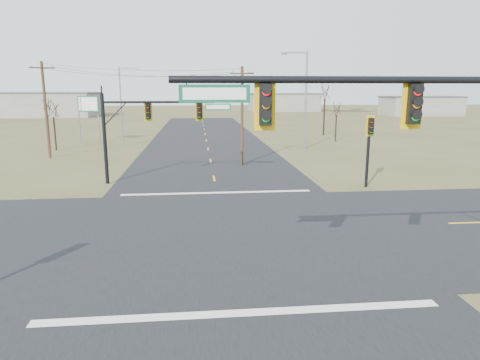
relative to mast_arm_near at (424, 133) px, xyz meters
name	(u,v)px	position (x,y,z in m)	size (l,w,h in m)	color
ground	(225,231)	(-4.92, 7.91, -5.31)	(320.00, 320.00, 0.00)	brown
road_ew	(225,231)	(-4.92, 7.91, -5.30)	(160.00, 14.00, 0.02)	black
road_ns	(225,231)	(-4.92, 7.91, -5.30)	(14.00, 160.00, 0.02)	black
stop_bar_near	(241,313)	(-4.92, 0.41, -5.28)	(12.00, 0.40, 0.01)	silver
stop_bar_far	(217,193)	(-4.92, 15.41, -5.28)	(12.00, 0.40, 0.01)	silver
mast_arm_near	(424,133)	(0.00, 0.00, 0.00)	(10.58, 0.46, 7.31)	black
mast_arm_far	(152,118)	(-9.19, 19.04, -0.80)	(8.82, 0.58, 6.21)	black
pedestal_signal_ne	(370,136)	(5.19, 16.06, -1.86)	(0.57, 0.50, 4.82)	black
utility_pole_near	(242,114)	(-2.23, 25.78, -0.93)	(2.05, 0.24, 8.37)	#49311F
utility_pole_far	(46,108)	(-20.25, 31.38, -0.62)	(2.15, 0.72, 9.01)	#49311F
highway_sign	(88,110)	(-19.18, 43.00, -1.26)	(2.79, 1.35, 5.69)	gray
streetlight_a	(304,95)	(5.49, 35.17, 0.56)	(2.92, 0.40, 10.45)	gray
streetlight_c	(122,100)	(-15.29, 44.45, -0.12)	(2.58, 0.33, 9.25)	gray
bare_tree_a	(53,109)	(-21.33, 36.79, -0.87)	(2.53, 2.53, 5.62)	black
bare_tree_b	(46,104)	(-26.00, 49.03, -0.73)	(2.90, 2.90, 5.73)	black
bare_tree_c	(337,108)	(11.35, 41.55, -1.16)	(2.25, 2.25, 5.30)	black
bare_tree_d	(325,91)	(12.06, 49.13, 0.89)	(2.94, 2.94, 7.70)	black
warehouse_left	(35,105)	(-44.92, 97.91, -2.56)	(28.00, 14.00, 5.50)	gray
warehouse_mid	(283,103)	(20.08, 117.91, -2.81)	(20.00, 12.00, 5.00)	gray
warehouse_right	(420,106)	(50.08, 92.91, -3.06)	(18.00, 10.00, 4.50)	gray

